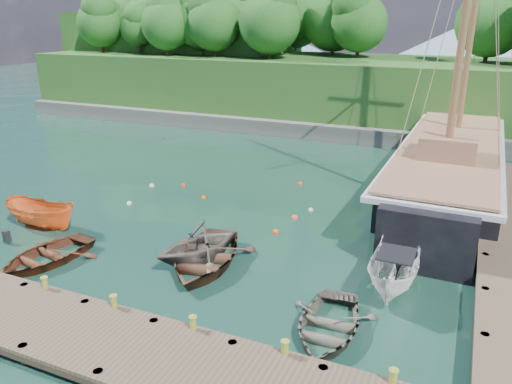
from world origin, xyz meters
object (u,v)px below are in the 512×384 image
(rowboat_3, at_px, (327,333))
(rowboat_1, at_px, (199,263))
(rowboat_0, at_px, (47,262))
(motorboat_orange, at_px, (44,227))
(cabin_boat_white, at_px, (393,288))
(schooner, at_px, (449,169))
(rowboat_2, at_px, (205,265))

(rowboat_3, bearing_deg, rowboat_1, 153.76)
(rowboat_0, distance_m, rowboat_1, 6.34)
(rowboat_0, xyz_separation_m, motorboat_orange, (-2.90, 2.66, 0.00))
(cabin_boat_white, bearing_deg, schooner, 84.76)
(rowboat_1, distance_m, schooner, 16.62)
(motorboat_orange, xyz_separation_m, cabin_boat_white, (16.43, 0.98, 0.00))
(rowboat_2, relative_size, motorboat_orange, 1.24)
(motorboat_orange, bearing_deg, rowboat_2, -90.95)
(rowboat_0, relative_size, schooner, 0.14)
(cabin_boat_white, relative_size, schooner, 0.16)
(rowboat_0, bearing_deg, rowboat_3, 9.47)
(rowboat_1, xyz_separation_m, cabin_boat_white, (7.69, 1.16, 0.00))
(rowboat_0, height_order, motorboat_orange, motorboat_orange)
(rowboat_3, distance_m, motorboat_orange, 15.19)
(rowboat_0, height_order, rowboat_2, rowboat_2)
(rowboat_0, relative_size, rowboat_1, 1.10)
(rowboat_0, bearing_deg, schooner, 58.56)
(rowboat_2, bearing_deg, motorboat_orange, 167.27)
(rowboat_2, height_order, motorboat_orange, motorboat_orange)
(rowboat_1, xyz_separation_m, schooner, (8.71, 14.10, 1.22))
(schooner, bearing_deg, motorboat_orange, -140.39)
(rowboat_0, bearing_deg, rowboat_2, 30.88)
(motorboat_orange, bearing_deg, rowboat_0, -131.62)
(rowboat_0, xyz_separation_m, rowboat_3, (12.04, -0.08, 0.00))
(motorboat_orange, bearing_deg, cabin_boat_white, -85.75)
(cabin_boat_white, height_order, schooner, schooner)
(rowboat_0, bearing_deg, cabin_boat_white, 24.88)
(motorboat_orange, bearing_deg, rowboat_3, -99.52)
(rowboat_1, bearing_deg, rowboat_0, -129.35)
(rowboat_1, relative_size, motorboat_orange, 0.93)
(rowboat_3, height_order, cabin_boat_white, cabin_boat_white)
(rowboat_3, relative_size, cabin_boat_white, 0.89)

